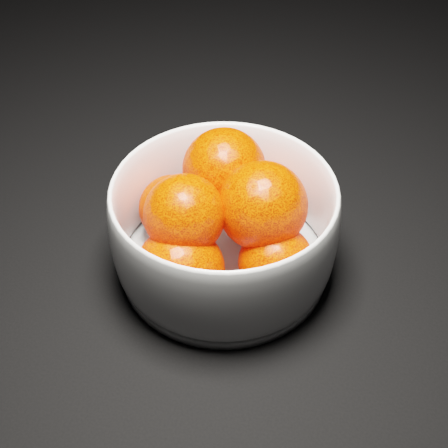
# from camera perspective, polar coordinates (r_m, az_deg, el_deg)

# --- Properties ---
(bowl) EXTENTS (0.19, 0.19, 0.09)m
(bowl) POSITION_cam_1_polar(r_m,az_deg,el_deg) (0.52, 0.00, -0.37)
(bowl) COLOR silver
(bowl) RESTS_ON ground
(orange_pile) EXTENTS (0.16, 0.16, 0.11)m
(orange_pile) POSITION_cam_1_polar(r_m,az_deg,el_deg) (0.51, -0.11, 0.66)
(orange_pile) COLOR #FF2B03
(orange_pile) RESTS_ON bowl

